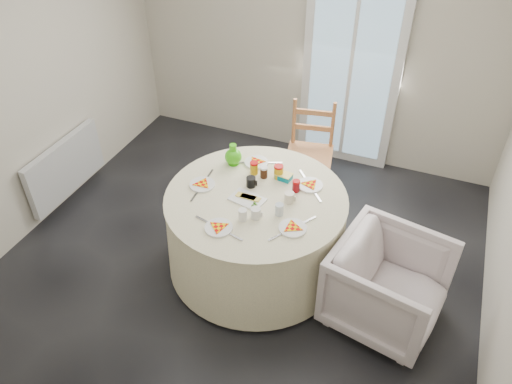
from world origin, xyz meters
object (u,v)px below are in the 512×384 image
at_px(wooden_chair, 309,156).
at_px(armchair, 388,283).
at_px(radiator, 66,167).
at_px(green_pitcher, 233,152).
at_px(table, 256,232).

relative_size(wooden_chair, armchair, 1.23).
distance_m(radiator, green_pitcher, 1.80).
relative_size(table, wooden_chair, 1.52).
bearing_deg(wooden_chair, table, -106.34).
relative_size(table, armchair, 1.87).
height_order(table, armchair, armchair).
bearing_deg(table, wooden_chair, 84.29).
bearing_deg(green_pitcher, wooden_chair, 77.62).
bearing_deg(armchair, radiator, 96.13).
height_order(armchair, green_pitcher, green_pitcher).
relative_size(table, green_pitcher, 7.98).
distance_m(table, wooden_chair, 1.12).
xyz_separation_m(armchair, green_pitcher, (-1.48, 0.50, 0.48)).
bearing_deg(armchair, table, 93.60).
bearing_deg(green_pitcher, radiator, -154.73).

